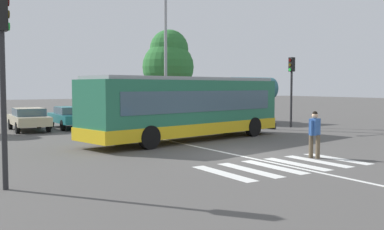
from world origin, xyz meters
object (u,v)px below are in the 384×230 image
at_px(parked_car_charcoal, 152,113).
at_px(background_tree_right, 168,62).
at_px(parked_car_champagne, 29,118).
at_px(pedestrian_crossing_street, 315,132).
at_px(parked_car_red, 179,112).
at_px(bus_stop_shelter, 252,89).
at_px(parked_car_teal, 71,116).
at_px(parked_car_silver, 113,115).
at_px(city_transit_bus, 187,108).
at_px(parked_car_white, 215,111).
at_px(twin_arm_street_lamp, 166,33).
at_px(traffic_light_near_corner, 2,60).
at_px(traffic_light_far_corner, 291,80).

distance_m(parked_car_charcoal, background_tree_right, 6.01).
bearing_deg(background_tree_right, parked_car_champagne, -162.54).
bearing_deg(pedestrian_crossing_street, parked_car_red, 76.14).
relative_size(pedestrian_crossing_street, parked_car_red, 0.37).
relative_size(parked_car_charcoal, bus_stop_shelter, 1.25).
bearing_deg(parked_car_teal, parked_car_champagne, -174.17).
bearing_deg(parked_car_teal, parked_car_silver, -0.43).
bearing_deg(parked_car_teal, background_tree_right, 20.61).
bearing_deg(parked_car_red, pedestrian_crossing_street, -103.86).
bearing_deg(parked_car_silver, city_transit_bus, -89.60).
xyz_separation_m(city_transit_bus, parked_car_teal, (-2.92, 9.21, -0.82)).
relative_size(city_transit_bus, parked_car_teal, 2.50).
bearing_deg(parked_car_white, twin_arm_street_lamp, -162.29).
bearing_deg(traffic_light_near_corner, pedestrian_crossing_street, -3.78).
xyz_separation_m(city_transit_bus, background_tree_right, (5.97, 12.55, 2.98)).
xyz_separation_m(parked_car_charcoal, traffic_light_near_corner, (-12.07, -15.57, 2.50)).
bearing_deg(parked_car_red, traffic_light_far_corner, -61.17).
bearing_deg(traffic_light_far_corner, parked_car_red, 118.83).
relative_size(traffic_light_near_corner, traffic_light_far_corner, 1.10).
bearing_deg(pedestrian_crossing_street, background_tree_right, 76.10).
xyz_separation_m(parked_car_charcoal, parked_car_white, (5.34, 0.01, 0.00)).
xyz_separation_m(pedestrian_crossing_street, parked_car_charcoal, (1.65, 16.26, -0.20)).
xyz_separation_m(pedestrian_crossing_street, parked_car_white, (6.98, 16.27, -0.20)).
height_order(parked_car_champagne, parked_car_silver, same).
height_order(pedestrian_crossing_street, parked_car_silver, pedestrian_crossing_street).
bearing_deg(background_tree_right, parked_car_silver, -150.87).
distance_m(parked_car_white, bus_stop_shelter, 3.82).
distance_m(city_transit_bus, parked_car_charcoal, 9.62).
distance_m(parked_car_champagne, traffic_light_far_corner, 16.31).
distance_m(parked_car_teal, parked_car_charcoal, 5.68).
relative_size(parked_car_charcoal, traffic_light_near_corner, 0.93).
bearing_deg(bus_stop_shelter, city_transit_bus, -146.74).
bearing_deg(parked_car_white, traffic_light_far_corner, -80.35).
relative_size(traffic_light_far_corner, twin_arm_street_lamp, 0.45).
distance_m(parked_car_silver, background_tree_right, 7.89).
bearing_deg(twin_arm_street_lamp, traffic_light_far_corner, -39.74).
bearing_deg(bus_stop_shelter, twin_arm_street_lamp, 163.84).
xyz_separation_m(parked_car_teal, bus_stop_shelter, (11.83, -3.36, 1.65)).
bearing_deg(traffic_light_far_corner, pedestrian_crossing_street, -130.86).
height_order(parked_car_teal, bus_stop_shelter, bus_stop_shelter).
distance_m(traffic_light_far_corner, background_tree_right, 10.83).
relative_size(parked_car_champagne, traffic_light_near_corner, 0.93).
bearing_deg(twin_arm_street_lamp, parked_car_silver, 151.97).
bearing_deg(traffic_light_far_corner, parked_car_charcoal, 133.55).
distance_m(pedestrian_crossing_street, background_tree_right, 20.54).
relative_size(parked_car_teal, parked_car_silver, 0.98).
height_order(parked_car_champagne, parked_car_red, same).
relative_size(city_transit_bus, background_tree_right, 1.60).
height_order(parked_car_champagne, traffic_light_far_corner, traffic_light_far_corner).
xyz_separation_m(parked_car_white, traffic_light_near_corner, (-17.41, -15.58, 2.50)).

